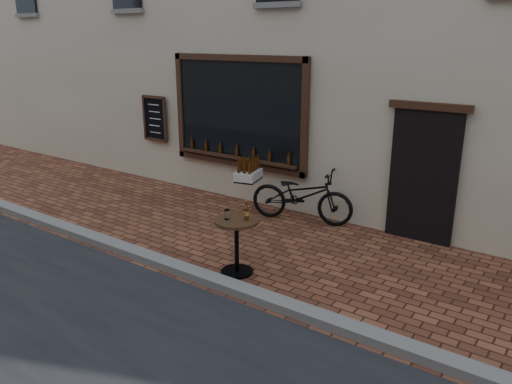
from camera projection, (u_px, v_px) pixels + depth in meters
The scene contains 4 objects.
ground at pixel (198, 288), 6.87m from camera, with size 90.00×90.00×0.00m, color #4E2619.
kerb at pixel (207, 278), 7.00m from camera, with size 90.00×0.25×0.12m, color slate.
cargo_bicycle at pixel (300, 195), 9.20m from camera, with size 2.30×1.13×1.08m.
bistro_table at pixel (237, 235), 7.13m from camera, with size 0.65×0.65×1.11m.
Camera 1 is at (4.22, -4.56, 3.31)m, focal length 35.00 mm.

